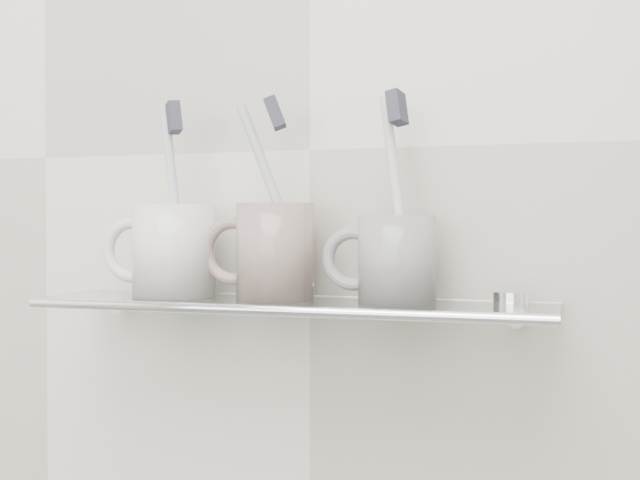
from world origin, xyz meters
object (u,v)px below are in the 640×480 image
at_px(shelf_glass, 290,305).
at_px(mug_center, 275,252).
at_px(mug_right, 397,259).
at_px(mug_left, 174,251).

distance_m(shelf_glass, mug_center, 0.05).
relative_size(shelf_glass, mug_right, 6.15).
bearing_deg(shelf_glass, mug_right, 2.77).
xyz_separation_m(mug_center, mug_right, (0.12, 0.00, -0.01)).
bearing_deg(mug_right, mug_left, 171.07).
height_order(mug_left, mug_center, same).
distance_m(shelf_glass, mug_left, 0.14).
bearing_deg(mug_left, shelf_glass, -21.71).
xyz_separation_m(mug_left, mug_right, (0.23, 0.00, -0.01)).
relative_size(mug_left, mug_right, 1.15).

